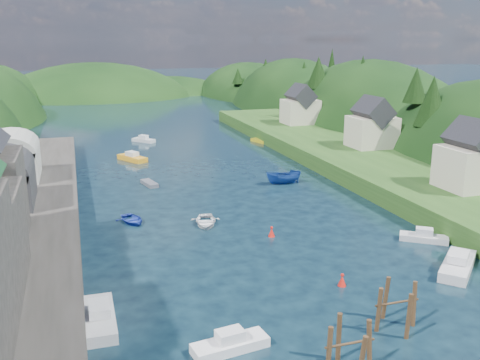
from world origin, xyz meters
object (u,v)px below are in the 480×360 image
object	(u,v)px
piling_cluster_far	(396,310)
channel_buoy_far	(272,232)
channel_buoy_near	(342,280)
piling_cluster_near	(349,352)

from	to	relation	value
piling_cluster_far	channel_buoy_far	xyz separation A→B (m)	(-1.90, 19.50, -0.90)
piling_cluster_far	channel_buoy_far	world-z (taller)	piling_cluster_far
channel_buoy_near	channel_buoy_far	distance (m)	12.48
piling_cluster_near	channel_buoy_far	xyz separation A→B (m)	(3.73, 23.13, -0.90)
piling_cluster_near	piling_cluster_far	distance (m)	6.70
channel_buoy_far	channel_buoy_near	bearing A→B (deg)	-83.07
piling_cluster_near	channel_buoy_far	bearing A→B (deg)	80.83
channel_buoy_near	piling_cluster_near	bearing A→B (deg)	-116.02
piling_cluster_near	channel_buoy_near	size ratio (longest dim) A/B	3.54
piling_cluster_far	channel_buoy_near	bearing A→B (deg)	93.18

